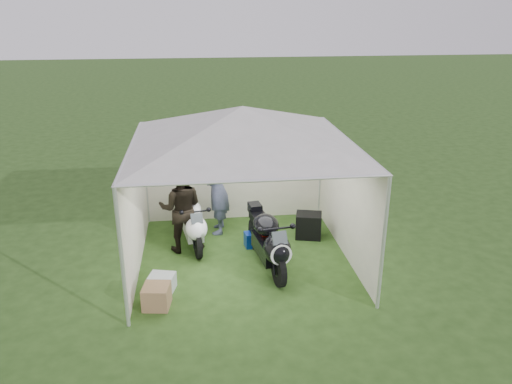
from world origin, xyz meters
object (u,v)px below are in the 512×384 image
equipment_box (308,225)px  crate_0 (162,282)px  person_blue_jacket (218,188)px  paddock_stand (255,239)px  person_dark_jacket (181,208)px  crate_1 (157,296)px  motorcycle_black (269,240)px  canopy_tent (243,129)px  motorcycle_white (193,222)px

equipment_box → crate_0: 3.48m
person_blue_jacket → paddock_stand: bearing=44.5°
person_dark_jacket → equipment_box: 2.74m
paddock_stand → crate_0: bearing=-140.8°
crate_1 → crate_0: bearing=83.4°
motorcycle_black → crate_0: 2.06m
paddock_stand → equipment_box: 1.23m
motorcycle_black → person_dark_jacket: (-1.61, 0.98, 0.32)m
paddock_stand → crate_0: 2.33m
motorcycle_black → canopy_tent: bearing=120.2°
crate_0 → equipment_box: bearing=30.5°
person_dark_jacket → crate_1: person_dark_jacket is taller
motorcycle_white → crate_0: 1.80m
paddock_stand → equipment_box: bearing=13.7°
canopy_tent → person_dark_jacket: bearing=158.5°
crate_0 → crate_1: 0.52m
motorcycle_white → paddock_stand: size_ratio=4.65×
motorcycle_white → crate_1: (-0.61, -2.19, -0.33)m
motorcycle_white → person_dark_jacket: bearing=-149.4°
canopy_tent → paddock_stand: canopy_tent is taller
canopy_tent → crate_1: (-1.59, -1.55, -2.39)m
motorcycle_white → person_blue_jacket: bearing=38.1°
crate_1 → equipment_box: bearing=36.8°
equipment_box → crate_1: equipment_box is taller
canopy_tent → motorcycle_black: 2.10m
person_dark_jacket → person_blue_jacket: (0.77, 0.78, 0.10)m
crate_1 → motorcycle_black: bearing=27.2°
motorcycle_white → paddock_stand: motorcycle_white is taller
person_blue_jacket → crate_1: bearing=-18.7°
canopy_tent → equipment_box: bearing=26.7°
paddock_stand → person_dark_jacket: person_dark_jacket is taller
equipment_box → crate_0: equipment_box is taller
crate_0 → person_blue_jacket: bearing=64.1°
paddock_stand → equipment_box: size_ratio=0.76×
canopy_tent → crate_0: (-1.53, -1.03, -2.43)m
person_dark_jacket → crate_0: size_ratio=4.21×
canopy_tent → paddock_stand: 2.48m
person_blue_jacket → equipment_box: 2.09m
paddock_stand → crate_0: size_ratio=0.95×
motorcycle_black → person_blue_jacket: size_ratio=1.06×
motorcycle_black → person_dark_jacket: person_dark_jacket is taller
person_blue_jacket → motorcycle_black: bearing=29.3°
motorcycle_white → motorcycle_black: (1.40, -1.16, 0.06)m
motorcycle_black → motorcycle_white: bearing=131.8°
motorcycle_white → person_blue_jacket: 0.96m
person_dark_jacket → person_blue_jacket: 1.10m
canopy_tent → motorcycle_black: canopy_tent is taller
canopy_tent → motorcycle_white: canopy_tent is taller
paddock_stand → motorcycle_black: bearing=-81.5°
motorcycle_black → crate_1: 2.29m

